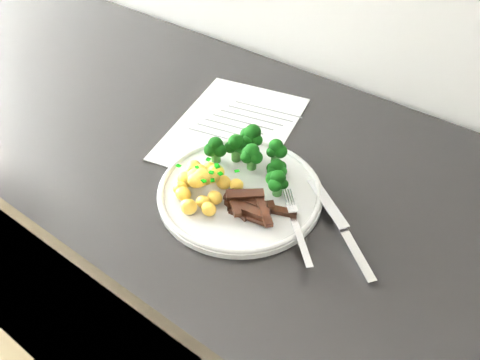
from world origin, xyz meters
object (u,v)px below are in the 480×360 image
Objects in this scene: plate at (240,191)px; fork at (298,230)px; broccoli at (253,153)px; recipe_paper at (233,127)px; counter at (283,338)px; potatoes at (202,182)px; knife at (347,239)px; beef_strips at (251,207)px.

fork reaches higher than plate.
recipe_paper is at bearing 141.77° from broccoli.
plate is (0.11, -0.13, 0.01)m from recipe_paper.
recipe_paper is (-0.18, 0.06, 0.46)m from counter.
broccoli reaches higher than potatoes.
knife is (0.19, -0.04, -0.03)m from broccoli.
beef_strips is at bearing -34.19° from plate.
broccoli is at bearing 168.25° from knife.
counter is at bearing 73.45° from beef_strips.
beef_strips is at bearing -176.62° from fork.
beef_strips is at bearing -106.55° from counter.
beef_strips reaches higher than fork.
plate is at bearing 169.25° from fork.
counter is at bearing 41.66° from potatoes.
knife is (0.06, 0.03, -0.01)m from fork.
recipe_paper is at bearing 111.75° from potatoes.
beef_strips is (0.04, -0.03, 0.01)m from plate.
fork is (0.23, -0.15, 0.02)m from recipe_paper.
recipe_paper is 1.27× the size of plate.
fork is at bearing -33.52° from recipe_paper.
broccoli is at bearing -38.23° from recipe_paper.
counter is 0.47m from plate.
plate is 0.18m from knife.
recipe_paper is 0.13m from broccoli.
knife is (0.11, -0.06, 0.46)m from counter.
plate is 2.34× the size of potatoes.
recipe_paper is at bearing 146.48° from fork.
broccoli is 1.45× the size of beef_strips.
potatoes is 0.09m from beef_strips.
potatoes is at bearing -175.36° from beef_strips.
fork reaches higher than counter.
beef_strips is 0.08m from fork.
beef_strips is (0.05, -0.08, -0.02)m from broccoli.
fork is (0.08, 0.00, -0.00)m from beef_strips.
beef_strips is (0.15, -0.16, 0.02)m from recipe_paper.
fork is at bearing -10.75° from plate.
knife reaches higher than plate.
counter is 22.86× the size of beef_strips.
plate is 2.39× the size of beef_strips.
beef_strips is (0.09, 0.01, -0.01)m from potatoes.
recipe_paper is 2.10× the size of broccoli.
plate is 1.65× the size of broccoli.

